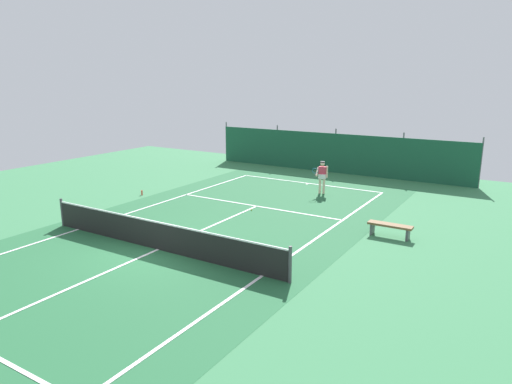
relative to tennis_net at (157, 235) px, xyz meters
name	(u,v)px	position (x,y,z in m)	size (l,w,h in m)	color
ground_plane	(158,250)	(0.00, 0.00, -0.51)	(36.00, 36.00, 0.00)	#387A4C
court_surface	(158,250)	(0.00, 0.00, -0.51)	(11.02, 26.60, 0.01)	#236038
tennis_net	(157,235)	(0.00, 0.00, 0.00)	(10.12, 0.10, 1.10)	black
back_fence	(337,161)	(0.00, 16.04, 0.16)	(16.30, 0.98, 2.70)	#195138
tennis_player	(322,175)	(1.53, 10.14, 0.45)	(0.60, 0.81, 1.64)	beige
tennis_ball_near_player	(251,210)	(0.16, 5.70, -0.48)	(0.07, 0.07, 0.07)	#CCDB33
parked_car	(311,150)	(-2.73, 18.08, 0.33)	(2.20, 4.30, 1.68)	silver
courtside_bench	(390,227)	(6.31, 5.40, -0.14)	(1.60, 0.40, 0.49)	brown
water_bottle	(142,193)	(-5.96, 5.20, -0.39)	(0.08, 0.08, 0.24)	#D84C38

